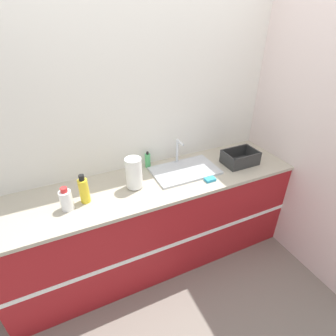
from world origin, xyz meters
TOP-DOWN VIEW (x-y plane):
  - ground_plane at (0.00, 0.00)m, footprint 12.00×12.00m
  - wall_back at (0.00, 0.66)m, footprint 4.97×0.06m
  - wall_right at (1.32, 0.31)m, footprint 0.06×2.63m
  - counter_cabinet at (0.00, 0.31)m, footprint 2.60×0.65m
  - sink at (0.33, 0.35)m, footprint 0.58×0.36m
  - paper_towel_roll at (-0.16, 0.30)m, footprint 0.13×0.13m
  - dish_rack at (0.87, 0.26)m, footprint 0.31×0.22m
  - bottle_yellow at (-0.56, 0.28)m, footprint 0.07×0.07m
  - bottle_white_spray at (-0.69, 0.25)m, footprint 0.09×0.09m
  - soap_dispenser at (0.06, 0.56)m, footprint 0.05×0.05m
  - sponge at (0.45, 0.12)m, footprint 0.09×0.06m

SIDE VIEW (x-z plane):
  - ground_plane at x=0.00m, z-range 0.00..0.00m
  - counter_cabinet at x=0.00m, z-range 0.00..0.91m
  - sponge at x=0.45m, z-range 0.91..0.93m
  - sink at x=0.33m, z-range 0.80..1.05m
  - dish_rack at x=0.87m, z-range 0.89..1.02m
  - soap_dispenser at x=0.06m, z-range 0.90..1.06m
  - bottle_white_spray at x=-0.69m, z-range 0.90..1.08m
  - bottle_yellow at x=-0.56m, z-range 0.90..1.13m
  - paper_towel_roll at x=-0.16m, z-range 0.91..1.18m
  - wall_back at x=0.00m, z-range 0.00..2.60m
  - wall_right at x=1.32m, z-range 0.00..2.60m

